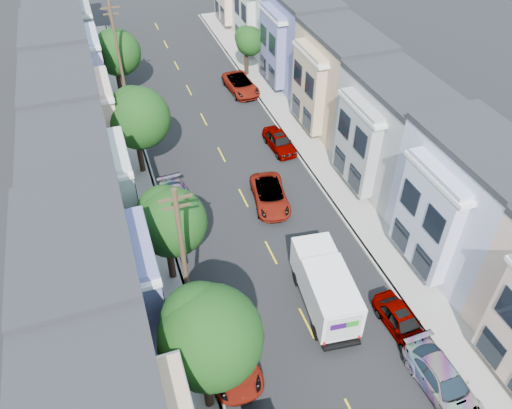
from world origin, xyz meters
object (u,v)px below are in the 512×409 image
at_px(parked_right_a, 443,382).
at_px(parked_right_c, 279,141).
at_px(tree_b, 208,338).
at_px(parked_left_c, 230,354).
at_px(tree_far_r, 249,42).
at_px(utility_pole_far, 119,59).
at_px(parked_left_d, 178,203).
at_px(parked_right_b, 402,321).
at_px(tree_c, 170,223).
at_px(tree_e, 117,53).
at_px(lead_sedan, 270,196).
at_px(parked_right_d, 241,85).
at_px(utility_pole_near, 184,265).
at_px(tree_d, 138,119).
at_px(fedex_truck, 325,286).

relative_size(parked_right_a, parked_right_c, 1.11).
xyz_separation_m(tree_b, parked_left_c, (1.40, 1.95, -4.84)).
xyz_separation_m(tree_far_r, utility_pole_far, (-13.19, -3.37, 1.55)).
relative_size(utility_pole_far, parked_left_d, 1.97).
bearing_deg(parked_left_d, parked_right_b, -58.31).
distance_m(parked_left_c, parked_left_d, 13.09).
xyz_separation_m(tree_c, tree_e, (0.00, 24.91, -0.15)).
xyz_separation_m(tree_b, utility_pole_far, (0.00, 30.93, -0.46)).
height_order(utility_pole_far, lead_sedan, utility_pole_far).
height_order(utility_pole_far, parked_right_d, utility_pole_far).
xyz_separation_m(parked_right_c, parked_right_d, (0.00, 10.76, 0.02)).
height_order(tree_c, lead_sedan, tree_c).
height_order(tree_e, parked_right_d, tree_e).
relative_size(utility_pole_far, parked_right_d, 1.86).
xyz_separation_m(tree_e, parked_left_d, (1.40, -18.79, -3.70)).
bearing_deg(tree_b, parked_right_d, 70.11).
distance_m(tree_c, lead_sedan, 10.11).
relative_size(tree_far_r, parked_left_d, 1.00).
bearing_deg(tree_b, utility_pole_near, 89.97).
bearing_deg(parked_right_a, tree_d, 113.43).
relative_size(tree_b, tree_d, 1.11).
distance_m(parked_left_c, parked_right_d, 30.63).
distance_m(parked_left_d, parked_right_c, 11.08).
bearing_deg(fedex_truck, tree_b, -147.02).
bearing_deg(parked_right_c, parked_right_b, -93.23).
bearing_deg(parked_right_c, tree_c, -138.04).
height_order(tree_e, parked_left_c, tree_e).
bearing_deg(tree_d, tree_b, -90.00).
bearing_deg(tree_b, utility_pole_far, 90.00).
height_order(tree_far_r, utility_pole_far, utility_pole_far).
height_order(parked_left_c, parked_right_d, parked_left_c).
distance_m(utility_pole_near, parked_left_d, 11.11).
bearing_deg(parked_right_a, tree_far_r, 85.18).
bearing_deg(parked_left_c, fedex_truck, 19.07).
height_order(lead_sedan, parked_right_b, lead_sedan).
xyz_separation_m(tree_e, parked_right_a, (11.20, -36.93, -3.71)).
bearing_deg(parked_left_c, parked_right_d, 73.63).
xyz_separation_m(utility_pole_near, parked_right_a, (11.20, -8.02, -4.40)).
height_order(utility_pole_near, utility_pole_far, same).
bearing_deg(parked_right_c, tree_far_r, 78.71).
distance_m(tree_c, tree_d, 11.79).
distance_m(parked_left_d, parked_right_d, 18.70).
bearing_deg(utility_pole_far, tree_b, -90.00).
height_order(parked_right_b, parked_right_c, parked_right_c).
height_order(parked_left_d, parked_right_d, parked_left_d).
relative_size(utility_pole_near, lead_sedan, 1.94).
relative_size(tree_far_r, parked_right_b, 1.17).
xyz_separation_m(parked_left_c, parked_right_b, (9.80, -1.09, -0.07)).
distance_m(tree_e, parked_right_d, 12.14).
bearing_deg(utility_pole_far, parked_right_c, -43.76).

